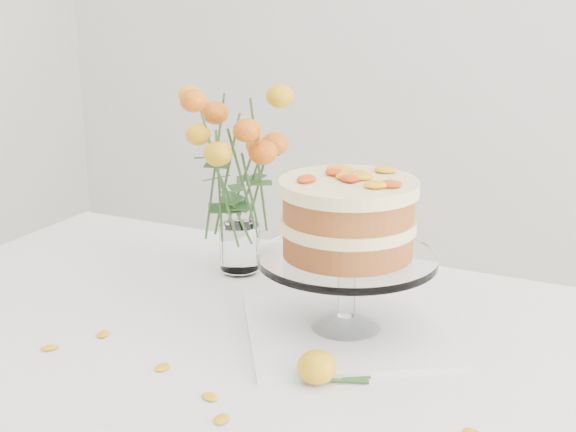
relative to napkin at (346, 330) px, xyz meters
The scene contains 10 objects.
table 0.16m from the napkin, 117.91° to the right, with size 1.43×0.93×0.76m.
napkin is the anchor object (origin of this frame).
cake_stand 0.16m from the napkin, behind, with size 0.26×0.26×0.24m.
rose_vase 0.37m from the napkin, 149.94° to the left, with size 0.29×0.29×0.36m.
loose_rose_near 0.16m from the napkin, 81.67° to the right, with size 0.09×0.05×0.04m.
stray_petal_a 0.28m from the napkin, 129.97° to the right, with size 0.03×0.02×0.00m, color #F6A20F.
stray_petal_b 0.27m from the napkin, 107.71° to the right, with size 0.03×0.02×0.00m, color #F6A20F.
stray_petal_c 0.30m from the napkin, 98.07° to the right, with size 0.03×0.02×0.00m, color #F6A20F.
stray_petal_d 0.36m from the napkin, 152.55° to the right, with size 0.03×0.02×0.00m, color #F6A20F.
stray_petal_e 0.43m from the napkin, 146.76° to the right, with size 0.03×0.02×0.00m, color #F6A20F.
Camera 1 is at (0.46, -0.91, 1.27)m, focal length 50.00 mm.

